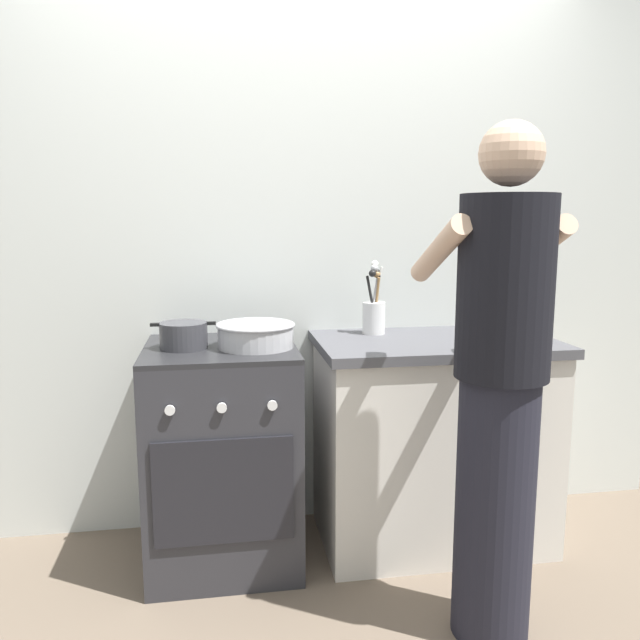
{
  "coord_description": "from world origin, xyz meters",
  "views": [
    {
      "loc": [
        -0.35,
        -2.33,
        1.41
      ],
      "look_at": [
        0.05,
        0.12,
        1.0
      ],
      "focal_mm": 35.11,
      "sensor_mm": 36.0,
      "label": 1
    }
  ],
  "objects_px": {
    "stove_range": "(223,453)",
    "pot": "(184,335)",
    "oil_bottle": "(504,319)",
    "person": "(500,389)",
    "mixing_bowl": "(256,334)",
    "utensil_crock": "(374,312)"
  },
  "relations": [
    {
      "from": "stove_range",
      "to": "pot",
      "type": "xyz_separation_m",
      "value": [
        -0.14,
        -0.02,
        0.5
      ]
    },
    {
      "from": "utensil_crock",
      "to": "person",
      "type": "bearing_deg",
      "value": -74.94
    },
    {
      "from": "stove_range",
      "to": "mixing_bowl",
      "type": "distance_m",
      "value": 0.52
    },
    {
      "from": "stove_range",
      "to": "utensil_crock",
      "type": "bearing_deg",
      "value": 14.14
    },
    {
      "from": "stove_range",
      "to": "person",
      "type": "bearing_deg",
      "value": -35.57
    },
    {
      "from": "pot",
      "to": "person",
      "type": "height_order",
      "value": "person"
    },
    {
      "from": "stove_range",
      "to": "utensil_crock",
      "type": "height_order",
      "value": "utensil_crock"
    },
    {
      "from": "mixing_bowl",
      "to": "person",
      "type": "distance_m",
      "value": 0.96
    },
    {
      "from": "pot",
      "to": "utensil_crock",
      "type": "relative_size",
      "value": 0.78
    },
    {
      "from": "oil_bottle",
      "to": "pot",
      "type": "bearing_deg",
      "value": 176.87
    },
    {
      "from": "pot",
      "to": "oil_bottle",
      "type": "bearing_deg",
      "value": -3.13
    },
    {
      "from": "stove_range",
      "to": "mixing_bowl",
      "type": "relative_size",
      "value": 2.88
    },
    {
      "from": "stove_range",
      "to": "oil_bottle",
      "type": "relative_size",
      "value": 3.9
    },
    {
      "from": "utensil_crock",
      "to": "person",
      "type": "height_order",
      "value": "person"
    },
    {
      "from": "oil_bottle",
      "to": "person",
      "type": "bearing_deg",
      "value": -116.19
    },
    {
      "from": "mixing_bowl",
      "to": "oil_bottle",
      "type": "relative_size",
      "value": 1.36
    },
    {
      "from": "pot",
      "to": "utensil_crock",
      "type": "xyz_separation_m",
      "value": [
        0.81,
        0.19,
        0.05
      ]
    },
    {
      "from": "mixing_bowl",
      "to": "utensil_crock",
      "type": "relative_size",
      "value": 0.97
    },
    {
      "from": "stove_range",
      "to": "oil_bottle",
      "type": "xyz_separation_m",
      "value": [
        1.16,
        -0.09,
        0.55
      ]
    },
    {
      "from": "utensil_crock",
      "to": "pot",
      "type": "bearing_deg",
      "value": -166.96
    },
    {
      "from": "pot",
      "to": "stove_range",
      "type": "bearing_deg",
      "value": 7.64
    },
    {
      "from": "pot",
      "to": "person",
      "type": "distance_m",
      "value": 1.2
    }
  ]
}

